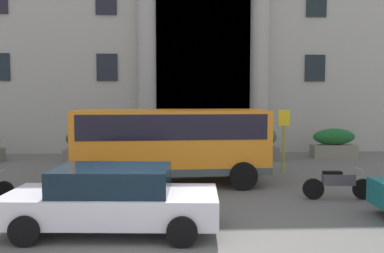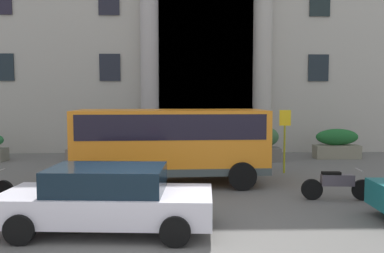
{
  "view_description": "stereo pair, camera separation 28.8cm",
  "coord_description": "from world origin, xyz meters",
  "px_view_note": "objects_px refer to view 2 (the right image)",
  "views": [
    {
      "loc": [
        0.67,
        -7.86,
        2.94
      ],
      "look_at": [
        1.35,
        6.42,
        1.89
      ],
      "focal_mm": 36.97,
      "sensor_mm": 36.0,
      "label": 1
    },
    {
      "loc": [
        0.96,
        -7.87,
        2.94
      ],
      "look_at": [
        1.35,
        6.42,
        1.89
      ],
      "focal_mm": 36.97,
      "sensor_mm": 36.0,
      "label": 2
    }
  ],
  "objects_px": {
    "hedge_planter_far_west": "(90,145)",
    "motorcycle_near_kerb": "(336,184)",
    "bus_stop_sign": "(285,134)",
    "hedge_planter_entrance_right": "(158,146)",
    "hedge_planter_entrance_left": "(261,144)",
    "hedge_planter_east": "(337,144)",
    "parked_coupe_end": "(108,198)",
    "orange_minibus": "(171,139)"
  },
  "relations": [
    {
      "from": "motorcycle_near_kerb",
      "to": "bus_stop_sign",
      "type": "bearing_deg",
      "value": 100.22
    },
    {
      "from": "hedge_planter_entrance_right",
      "to": "motorcycle_near_kerb",
      "type": "relative_size",
      "value": 0.8
    },
    {
      "from": "hedge_planter_east",
      "to": "motorcycle_near_kerb",
      "type": "bearing_deg",
      "value": -111.87
    },
    {
      "from": "bus_stop_sign",
      "to": "parked_coupe_end",
      "type": "relative_size",
      "value": 0.52
    },
    {
      "from": "orange_minibus",
      "to": "hedge_planter_far_west",
      "type": "relative_size",
      "value": 3.15
    },
    {
      "from": "bus_stop_sign",
      "to": "motorcycle_near_kerb",
      "type": "bearing_deg",
      "value": -84.13
    },
    {
      "from": "hedge_planter_entrance_left",
      "to": "hedge_planter_far_west",
      "type": "distance_m",
      "value": 7.93
    },
    {
      "from": "hedge_planter_entrance_right",
      "to": "motorcycle_near_kerb",
      "type": "distance_m",
      "value": 9.02
    },
    {
      "from": "orange_minibus",
      "to": "bus_stop_sign",
      "type": "height_order",
      "value": "orange_minibus"
    },
    {
      "from": "hedge_planter_entrance_right",
      "to": "hedge_planter_east",
      "type": "bearing_deg",
      "value": 3.76
    },
    {
      "from": "hedge_planter_entrance_right",
      "to": "hedge_planter_entrance_left",
      "type": "bearing_deg",
      "value": -1.42
    },
    {
      "from": "hedge_planter_far_west",
      "to": "motorcycle_near_kerb",
      "type": "bearing_deg",
      "value": -39.79
    },
    {
      "from": "orange_minibus",
      "to": "hedge_planter_entrance_right",
      "type": "xyz_separation_m",
      "value": [
        -0.74,
        4.81,
        -0.82
      ]
    },
    {
      "from": "hedge_planter_entrance_left",
      "to": "orange_minibus",
      "type": "bearing_deg",
      "value": -130.79
    },
    {
      "from": "motorcycle_near_kerb",
      "to": "hedge_planter_east",
      "type": "bearing_deg",
      "value": 72.48
    },
    {
      "from": "hedge_planter_entrance_right",
      "to": "motorcycle_near_kerb",
      "type": "height_order",
      "value": "hedge_planter_entrance_right"
    },
    {
      "from": "orange_minibus",
      "to": "hedge_planter_entrance_left",
      "type": "relative_size",
      "value": 3.84
    },
    {
      "from": "bus_stop_sign",
      "to": "hedge_planter_east",
      "type": "height_order",
      "value": "bus_stop_sign"
    },
    {
      "from": "orange_minibus",
      "to": "bus_stop_sign",
      "type": "relative_size",
      "value": 2.63
    },
    {
      "from": "hedge_planter_east",
      "to": "motorcycle_near_kerb",
      "type": "relative_size",
      "value": 1.06
    },
    {
      "from": "hedge_planter_east",
      "to": "parked_coupe_end",
      "type": "bearing_deg",
      "value": -132.0
    },
    {
      "from": "motorcycle_near_kerb",
      "to": "parked_coupe_end",
      "type": "bearing_deg",
      "value": -153.65
    },
    {
      "from": "hedge_planter_entrance_left",
      "to": "parked_coupe_end",
      "type": "height_order",
      "value": "hedge_planter_entrance_left"
    },
    {
      "from": "orange_minibus",
      "to": "motorcycle_near_kerb",
      "type": "height_order",
      "value": "orange_minibus"
    },
    {
      "from": "bus_stop_sign",
      "to": "hedge_planter_east",
      "type": "bearing_deg",
      "value": 46.05
    },
    {
      "from": "hedge_planter_east",
      "to": "motorcycle_near_kerb",
      "type": "height_order",
      "value": "hedge_planter_east"
    },
    {
      "from": "hedge_planter_entrance_left",
      "to": "hedge_planter_east",
      "type": "height_order",
      "value": "hedge_planter_entrance_left"
    },
    {
      "from": "bus_stop_sign",
      "to": "hedge_planter_entrance_right",
      "type": "height_order",
      "value": "bus_stop_sign"
    },
    {
      "from": "hedge_planter_east",
      "to": "parked_coupe_end",
      "type": "relative_size",
      "value": 0.46
    },
    {
      "from": "parked_coupe_end",
      "to": "motorcycle_near_kerb",
      "type": "distance_m",
      "value": 6.53
    },
    {
      "from": "hedge_planter_entrance_left",
      "to": "hedge_planter_east",
      "type": "bearing_deg",
      "value": 10.16
    },
    {
      "from": "hedge_planter_entrance_left",
      "to": "hedge_planter_entrance_right",
      "type": "height_order",
      "value": "hedge_planter_entrance_left"
    },
    {
      "from": "bus_stop_sign",
      "to": "motorcycle_near_kerb",
      "type": "distance_m",
      "value": 4.23
    },
    {
      "from": "parked_coupe_end",
      "to": "motorcycle_near_kerb",
      "type": "height_order",
      "value": "parked_coupe_end"
    },
    {
      "from": "bus_stop_sign",
      "to": "hedge_planter_entrance_right",
      "type": "distance_m",
      "value": 6.0
    },
    {
      "from": "hedge_planter_entrance_left",
      "to": "motorcycle_near_kerb",
      "type": "bearing_deg",
      "value": -84.2
    },
    {
      "from": "hedge_planter_east",
      "to": "hedge_planter_entrance_right",
      "type": "height_order",
      "value": "hedge_planter_entrance_right"
    },
    {
      "from": "motorcycle_near_kerb",
      "to": "hedge_planter_entrance_right",
      "type": "bearing_deg",
      "value": 131.92
    },
    {
      "from": "orange_minibus",
      "to": "hedge_planter_far_west",
      "type": "xyz_separation_m",
      "value": [
        -3.88,
        4.86,
        -0.79
      ]
    },
    {
      "from": "hedge_planter_far_west",
      "to": "parked_coupe_end",
      "type": "height_order",
      "value": "hedge_planter_far_west"
    },
    {
      "from": "parked_coupe_end",
      "to": "motorcycle_near_kerb",
      "type": "bearing_deg",
      "value": 25.55
    },
    {
      "from": "hedge_planter_east",
      "to": "hedge_planter_entrance_left",
      "type": "bearing_deg",
      "value": -169.84
    }
  ]
}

